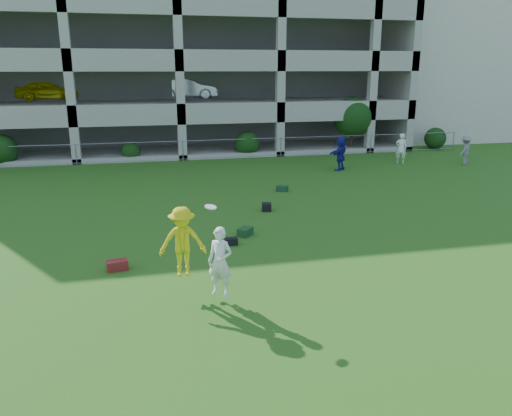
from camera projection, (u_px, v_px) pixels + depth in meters
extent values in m
plane|color=#235114|center=(254.00, 300.00, 11.77)|extent=(100.00, 100.00, 0.00)
cube|color=beige|center=(448.00, 71.00, 41.65)|extent=(16.00, 14.00, 10.00)
imported|color=navy|center=(340.00, 153.00, 26.57)|extent=(1.59, 1.53, 1.80)
imported|color=white|center=(401.00, 148.00, 28.47)|extent=(0.74, 0.65, 1.72)
imported|color=gray|center=(465.00, 150.00, 28.18)|extent=(1.20, 1.06, 1.62)
cube|color=maroon|center=(117.00, 265.00, 13.50)|extent=(0.59, 0.38, 0.28)
cube|color=black|center=(231.00, 241.00, 15.44)|extent=(0.41, 0.26, 0.22)
cube|color=#14371D|center=(245.00, 232.00, 16.29)|extent=(0.60, 0.60, 0.26)
cube|color=black|center=(267.00, 207.00, 19.11)|extent=(0.41, 0.41, 0.30)
cube|color=#13361C|center=(282.00, 188.00, 22.17)|extent=(0.58, 0.50, 0.25)
imported|color=yellow|center=(183.00, 242.00, 11.67)|extent=(1.12, 0.68, 1.69)
imported|color=white|center=(220.00, 262.00, 11.49)|extent=(0.71, 0.66, 1.64)
cylinder|color=white|center=(211.00, 207.00, 11.24)|extent=(0.28, 0.27, 0.10)
cube|color=#9E998C|center=(166.00, 59.00, 40.86)|extent=(30.00, 0.50, 12.00)
cube|color=#9E998C|center=(368.00, 58.00, 37.72)|extent=(0.50, 14.00, 12.00)
cube|color=#9E998C|center=(175.00, 142.00, 36.11)|extent=(30.00, 14.00, 0.30)
cube|color=#9E998C|center=(173.00, 99.00, 35.30)|extent=(30.00, 14.00, 0.30)
cube|color=#9E998C|center=(171.00, 55.00, 34.49)|extent=(30.00, 14.00, 0.30)
cube|color=#9E998C|center=(169.00, 9.00, 33.67)|extent=(30.00, 14.00, 0.30)
cube|color=#9E998C|center=(181.00, 117.00, 29.04)|extent=(30.00, 0.30, 0.90)
cube|color=#9E998C|center=(179.00, 63.00, 28.22)|extent=(30.00, 0.30, 0.90)
cube|color=#9E998C|center=(177.00, 6.00, 27.41)|extent=(30.00, 0.30, 0.90)
cube|color=#9E998C|center=(67.00, 54.00, 26.90)|extent=(0.50, 0.50, 12.00)
cube|color=#9E998C|center=(179.00, 55.00, 28.19)|extent=(0.50, 0.50, 12.00)
cube|color=#9E998C|center=(281.00, 55.00, 29.49)|extent=(0.50, 0.50, 12.00)
cube|color=#9E998C|center=(374.00, 56.00, 30.79)|extent=(0.50, 0.50, 12.00)
cube|color=#605E59|center=(169.00, 58.00, 36.40)|extent=(29.00, 9.00, 11.60)
imported|color=yellow|center=(48.00, 90.00, 31.49)|extent=(3.88, 1.58, 1.32)
imported|color=silver|center=(189.00, 88.00, 33.41)|extent=(4.19, 2.06, 1.32)
cylinder|color=gray|center=(76.00, 154.00, 28.12)|extent=(0.06, 0.06, 1.20)
cylinder|color=gray|center=(183.00, 150.00, 29.42)|extent=(0.06, 0.06, 1.20)
cylinder|color=gray|center=(281.00, 147.00, 30.72)|extent=(0.06, 0.06, 1.20)
cylinder|color=gray|center=(371.00, 144.00, 32.02)|extent=(0.06, 0.06, 1.20)
cylinder|color=gray|center=(453.00, 141.00, 33.32)|extent=(0.06, 0.06, 1.20)
cylinder|color=gray|center=(183.00, 141.00, 29.27)|extent=(36.00, 0.04, 0.04)
cylinder|color=gray|center=(183.00, 159.00, 29.56)|extent=(36.00, 0.04, 0.04)
sphere|color=#163D11|center=(1.00, 150.00, 27.75)|extent=(1.76, 1.76, 1.76)
sphere|color=#163D11|center=(131.00, 151.00, 29.35)|extent=(1.10, 1.10, 1.10)
sphere|color=#163D11|center=(247.00, 144.00, 30.81)|extent=(1.54, 1.54, 1.54)
cylinder|color=#382314|center=(351.00, 137.00, 32.45)|extent=(0.16, 0.16, 1.96)
sphere|color=#163D11|center=(352.00, 117.00, 32.11)|extent=(2.52, 2.52, 2.52)
sphere|color=#163D11|center=(435.00, 138.00, 33.64)|extent=(1.43, 1.43, 1.43)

